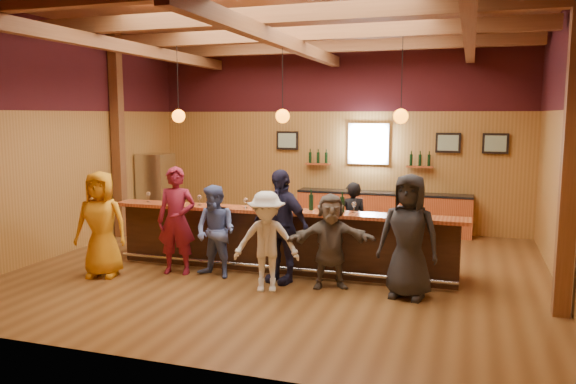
% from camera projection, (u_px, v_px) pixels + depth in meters
% --- Properties ---
extents(room, '(9.04, 9.00, 4.52)m').
position_uv_depth(room, '(284.00, 86.00, 9.58)').
color(room, brown).
rests_on(room, ground).
extents(bar_counter, '(6.30, 1.07, 1.11)m').
position_uv_depth(bar_counter, '(286.00, 239.00, 10.02)').
color(bar_counter, black).
rests_on(bar_counter, ground).
extents(back_bar_cabinet, '(4.00, 0.52, 0.95)m').
position_uv_depth(back_bar_cabinet, '(382.00, 212.00, 13.03)').
color(back_bar_cabinet, '#9C3D1C').
rests_on(back_bar_cabinet, ground).
extents(window, '(0.95, 0.09, 0.95)m').
position_uv_depth(window, '(368.00, 144.00, 13.15)').
color(window, silver).
rests_on(window, room).
extents(framed_pictures, '(5.35, 0.05, 0.45)m').
position_uv_depth(framed_pictures, '(406.00, 142.00, 12.87)').
color(framed_pictures, black).
rests_on(framed_pictures, room).
extents(wine_shelves, '(3.00, 0.18, 0.30)m').
position_uv_depth(wine_shelves, '(368.00, 162.00, 13.15)').
color(wine_shelves, '#9C3D1C').
rests_on(wine_shelves, room).
extents(pendant_lights, '(4.24, 0.24, 1.37)m').
position_uv_depth(pendant_lights, '(283.00, 116.00, 9.59)').
color(pendant_lights, black).
rests_on(pendant_lights, room).
extents(stainless_fridge, '(0.70, 0.70, 1.80)m').
position_uv_depth(stainless_fridge, '(156.00, 191.00, 13.54)').
color(stainless_fridge, silver).
rests_on(stainless_fridge, ground).
extents(customer_orange, '(0.99, 0.78, 1.79)m').
position_uv_depth(customer_orange, '(101.00, 224.00, 9.45)').
color(customer_orange, orange).
rests_on(customer_orange, ground).
extents(customer_redvest, '(0.74, 0.55, 1.85)m').
position_uv_depth(customer_redvest, '(177.00, 221.00, 9.61)').
color(customer_redvest, maroon).
rests_on(customer_redvest, ground).
extents(customer_denim, '(0.87, 0.75, 1.56)m').
position_uv_depth(customer_denim, '(216.00, 232.00, 9.40)').
color(customer_denim, '#5366A7').
rests_on(customer_denim, ground).
extents(customer_white, '(1.13, 0.82, 1.57)m').
position_uv_depth(customer_white, '(266.00, 242.00, 8.65)').
color(customer_white, silver).
rests_on(customer_white, ground).
extents(customer_navy, '(1.18, 0.79, 1.86)m').
position_uv_depth(customer_navy, '(280.00, 226.00, 9.12)').
color(customer_navy, '#1E1C39').
rests_on(customer_navy, ground).
extents(customer_brown, '(1.46, 0.91, 1.50)m').
position_uv_depth(customer_brown, '(330.00, 241.00, 8.83)').
color(customer_brown, '#60564C').
rests_on(customer_brown, ground).
extents(customer_dark, '(0.99, 0.72, 1.87)m').
position_uv_depth(customer_dark, '(409.00, 236.00, 8.33)').
color(customer_dark, black).
rests_on(customer_dark, ground).
extents(bartender, '(0.64, 0.53, 1.50)m').
position_uv_depth(bartender, '(352.00, 222.00, 10.41)').
color(bartender, black).
rests_on(bartender, ground).
extents(ice_bucket, '(0.23, 0.23, 0.25)m').
position_uv_depth(ice_bucket, '(279.00, 202.00, 9.70)').
color(ice_bucket, brown).
rests_on(ice_bucket, bar_counter).
extents(bottle_a, '(0.08, 0.08, 0.36)m').
position_uv_depth(bottle_a, '(311.00, 202.00, 9.56)').
color(bottle_a, black).
rests_on(bottle_a, bar_counter).
extents(bottle_b, '(0.08, 0.08, 0.35)m').
position_uv_depth(bottle_b, '(342.00, 204.00, 9.34)').
color(bottle_b, black).
rests_on(bottle_b, bar_counter).
extents(glass_a, '(0.09, 0.09, 0.19)m').
position_uv_depth(glass_a, '(148.00, 195.00, 10.44)').
color(glass_a, silver).
rests_on(glass_a, bar_counter).
extents(glass_b, '(0.08, 0.08, 0.17)m').
position_uv_depth(glass_b, '(183.00, 198.00, 10.18)').
color(glass_b, silver).
rests_on(glass_b, bar_counter).
extents(glass_c, '(0.08, 0.08, 0.19)m').
position_uv_depth(glass_c, '(200.00, 198.00, 10.08)').
color(glass_c, silver).
rests_on(glass_c, bar_counter).
extents(glass_d, '(0.09, 0.09, 0.20)m').
position_uv_depth(glass_d, '(217.00, 199.00, 9.93)').
color(glass_d, silver).
rests_on(glass_d, bar_counter).
extents(glass_e, '(0.08, 0.08, 0.18)m').
position_uv_depth(glass_e, '(246.00, 201.00, 9.77)').
color(glass_e, silver).
rests_on(glass_e, bar_counter).
extents(glass_f, '(0.08, 0.08, 0.18)m').
position_uv_depth(glass_f, '(332.00, 204.00, 9.35)').
color(glass_f, silver).
rests_on(glass_f, bar_counter).
extents(glass_g, '(0.08, 0.08, 0.18)m').
position_uv_depth(glass_g, '(354.00, 205.00, 9.32)').
color(glass_g, silver).
rests_on(glass_g, bar_counter).
extents(glass_h, '(0.08, 0.08, 0.17)m').
position_uv_depth(glass_h, '(399.00, 209.00, 8.98)').
color(glass_h, silver).
rests_on(glass_h, bar_counter).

